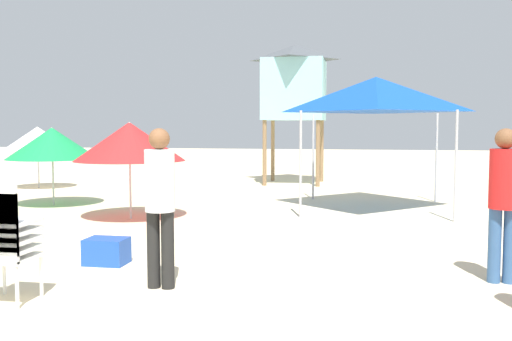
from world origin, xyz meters
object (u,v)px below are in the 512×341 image
at_px(cooler_box, 107,251).
at_px(lifeguard_tower, 294,83).
at_px(popup_canopy, 376,95).
at_px(beach_umbrella_mid, 38,138).
at_px(beach_umbrella_left, 130,142).
at_px(beach_umbrella_far, 52,143).
at_px(lifeguard_near_center, 160,197).
at_px(lifeguard_near_right, 504,194).
at_px(stacked_plastic_chairs, 3,234).

bearing_deg(cooler_box, lifeguard_tower, 84.03).
relative_size(popup_canopy, beach_umbrella_mid, 1.58).
height_order(lifeguard_tower, beach_umbrella_mid, lifeguard_tower).
xyz_separation_m(beach_umbrella_left, beach_umbrella_far, (-2.42, 1.47, -0.09)).
distance_m(lifeguard_near_center, lifeguard_tower, 11.80).
relative_size(beach_umbrella_mid, beach_umbrella_far, 0.92).
xyz_separation_m(lifeguard_near_center, cooler_box, (-1.05, 0.91, -0.83)).
relative_size(lifeguard_tower, cooler_box, 8.18).
height_order(lifeguard_near_right, cooler_box, lifeguard_near_right).
height_order(beach_umbrella_left, cooler_box, beach_umbrella_left).
distance_m(lifeguard_tower, beach_umbrella_far, 7.63).
distance_m(lifeguard_near_right, beach_umbrella_far, 9.62).
bearing_deg(lifeguard_near_center, beach_umbrella_left, 116.50).
distance_m(stacked_plastic_chairs, lifeguard_tower, 12.74).
bearing_deg(beach_umbrella_far, stacked_plastic_chairs, -63.70).
xyz_separation_m(beach_umbrella_mid, cooler_box, (5.82, -8.09, -1.25)).
bearing_deg(beach_umbrella_mid, cooler_box, -54.28).
distance_m(popup_canopy, cooler_box, 6.94).
bearing_deg(cooler_box, popup_canopy, 58.61).
bearing_deg(cooler_box, beach_umbrella_far, 125.81).
distance_m(lifeguard_near_center, lifeguard_near_right, 3.76).
height_order(beach_umbrella_far, cooler_box, beach_umbrella_far).
height_order(lifeguard_near_right, beach_umbrella_mid, beach_umbrella_mid).
bearing_deg(lifeguard_tower, cooler_box, -95.97).
bearing_deg(stacked_plastic_chairs, lifeguard_near_right, 19.03).
distance_m(popup_canopy, lifeguard_tower, 5.63).
xyz_separation_m(popup_canopy, beach_umbrella_mid, (-9.24, 2.48, -0.99)).
distance_m(lifeguard_near_right, cooler_box, 4.78).
xyz_separation_m(lifeguard_near_right, lifeguard_tower, (-3.59, 10.73, 2.07)).
bearing_deg(beach_umbrella_left, beach_umbrella_mid, 135.30).
height_order(lifeguard_near_right, beach_umbrella_left, beach_umbrella_left).
bearing_deg(stacked_plastic_chairs, beach_umbrella_far, 116.30).
bearing_deg(beach_umbrella_left, lifeguard_near_center, -63.50).
bearing_deg(beach_umbrella_left, stacked_plastic_chairs, -80.58).
xyz_separation_m(lifeguard_tower, beach_umbrella_far, (-4.66, -5.80, -1.69)).
height_order(stacked_plastic_chairs, popup_canopy, popup_canopy).
xyz_separation_m(beach_umbrella_far, cooler_box, (3.54, -4.91, -1.20)).
xyz_separation_m(stacked_plastic_chairs, popup_canopy, (3.68, 7.34, 1.70)).
bearing_deg(lifeguard_near_center, lifeguard_near_right, 13.61).
bearing_deg(lifeguard_near_center, beach_umbrella_far, 128.29).
xyz_separation_m(lifeguard_near_center, lifeguard_tower, (0.07, 11.61, 2.07)).
bearing_deg(beach_umbrella_left, lifeguard_near_right, -30.68).
relative_size(popup_canopy, beach_umbrella_left, 1.39).
bearing_deg(stacked_plastic_chairs, cooler_box, 81.47).
xyz_separation_m(beach_umbrella_left, beach_umbrella_mid, (-4.70, 4.65, -0.05)).
height_order(popup_canopy, lifeguard_tower, lifeguard_tower).
relative_size(stacked_plastic_chairs, lifeguard_tower, 0.29).
xyz_separation_m(stacked_plastic_chairs, cooler_box, (0.26, 1.73, -0.53)).
relative_size(stacked_plastic_chairs, lifeguard_near_right, 0.70).
height_order(popup_canopy, beach_umbrella_far, popup_canopy).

